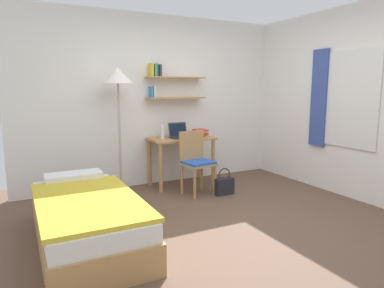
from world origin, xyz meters
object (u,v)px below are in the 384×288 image
at_px(desk, 181,147).
at_px(handbag, 224,185).
at_px(standing_lamp, 118,82).
at_px(book_stack, 200,133).
at_px(water_bottle, 163,132).
at_px(bed, 87,219).
at_px(desk_chair, 196,160).
at_px(laptop, 179,134).

xyz_separation_m(desk, handbag, (0.32, -0.73, -0.47)).
bearing_deg(standing_lamp, desk, 0.54).
bearing_deg(desk, standing_lamp, -179.46).
bearing_deg(book_stack, water_bottle, -178.00).
bearing_deg(handbag, standing_lamp, 150.64).
distance_m(bed, book_stack, 2.55).
bearing_deg(desk_chair, desk, 89.29).
distance_m(laptop, water_bottle, 0.28).
height_order(bed, handbag, bed).
xyz_separation_m(bed, book_stack, (2.03, 1.44, 0.56)).
distance_m(standing_lamp, book_stack, 1.51).
bearing_deg(bed, laptop, 40.77).
distance_m(standing_lamp, laptop, 1.21).
distance_m(desk, handbag, 0.93).
distance_m(laptop, book_stack, 0.37).
distance_m(laptop, handbag, 1.06).
relative_size(bed, desk, 1.93).
height_order(standing_lamp, laptop, standing_lamp).
height_order(bed, desk, desk).
distance_m(desk, desk_chair, 0.51).
relative_size(standing_lamp, book_stack, 7.20).
bearing_deg(water_bottle, desk_chair, -57.38).
bearing_deg(standing_lamp, book_stack, 0.66).
bearing_deg(standing_lamp, bed, -117.47).
relative_size(desk_chair, handbag, 2.33).
bearing_deg(bed, standing_lamp, 62.53).
relative_size(standing_lamp, water_bottle, 8.07).
bearing_deg(water_bottle, book_stack, 2.00).
bearing_deg(desk, desk_chair, -90.71).
relative_size(desk, book_stack, 3.92).
distance_m(bed, handbag, 2.14).
bearing_deg(desk, bed, -139.91).
height_order(bed, laptop, laptop).
distance_m(desk_chair, laptop, 0.59).
height_order(desk, desk_chair, desk_chair).
distance_m(desk, laptop, 0.21).
relative_size(bed, water_bottle, 8.48).
distance_m(bed, desk, 2.25).
distance_m(desk, standing_lamp, 1.38).
xyz_separation_m(bed, desk_chair, (1.70, 0.93, 0.25)).
bearing_deg(book_stack, desk, -178.98).
xyz_separation_m(desk, standing_lamp, (-0.96, -0.01, 0.99)).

